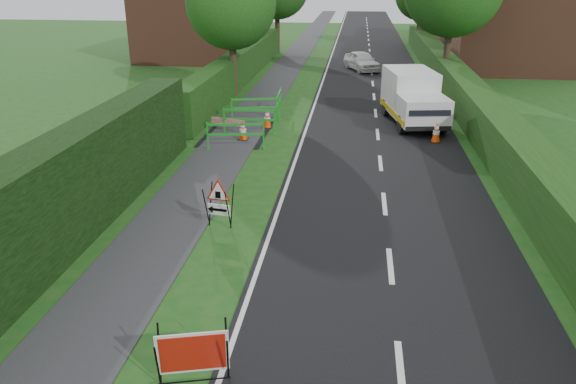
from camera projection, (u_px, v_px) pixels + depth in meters
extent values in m
plane|color=#174E16|center=(270.00, 283.00, 11.61)|extent=(120.00, 120.00, 0.00)
cube|color=black|center=(370.00, 52.00, 43.59)|extent=(6.00, 90.00, 0.02)
cube|color=#2D2D30|center=(299.00, 51.00, 44.21)|extent=(2.00, 90.00, 0.02)
cube|color=black|center=(43.00, 268.00, 12.17)|extent=(1.10, 18.00, 2.50)
cube|color=#14380F|center=(242.00, 81.00, 32.45)|extent=(1.00, 24.00, 1.80)
cube|color=#14380F|center=(463.00, 111.00, 25.63)|extent=(1.20, 50.00, 1.50)
cube|color=brown|center=(193.00, 19.00, 39.37)|extent=(7.00, 7.00, 5.50)
cube|color=brown|center=(510.00, 25.00, 35.16)|extent=(7.00, 7.00, 5.50)
cube|color=brown|center=(482.00, 10.00, 47.96)|extent=(7.00, 7.00, 5.50)
cylinder|color=#2D2116|center=(233.00, 70.00, 28.23)|extent=(0.36, 0.36, 2.62)
sphere|color=#1B4011|center=(231.00, 3.00, 27.05)|extent=(4.40, 4.40, 4.40)
cylinder|color=#2D2116|center=(446.00, 58.00, 30.62)|extent=(0.36, 0.36, 2.97)
cylinder|color=#2D2116|center=(277.00, 34.00, 42.95)|extent=(0.36, 0.36, 2.80)
cylinder|color=#2D2116|center=(418.00, 32.00, 45.47)|extent=(0.36, 0.36, 2.45)
cylinder|color=black|center=(158.00, 366.00, 8.45)|extent=(0.11, 0.32, 0.91)
cylinder|color=black|center=(159.00, 352.00, 8.76)|extent=(0.11, 0.32, 0.91)
cylinder|color=black|center=(228.00, 360.00, 8.59)|extent=(0.11, 0.32, 0.91)
cylinder|color=black|center=(227.00, 346.00, 8.90)|extent=(0.11, 0.32, 0.91)
cylinder|color=black|center=(194.00, 381.00, 8.62)|extent=(1.08, 0.32, 0.03)
cube|color=white|center=(193.00, 353.00, 8.62)|extent=(1.11, 0.42, 0.80)
cube|color=#B41A0C|center=(193.00, 353.00, 8.61)|extent=(1.01, 0.37, 0.69)
cylinder|color=black|center=(206.00, 208.00, 13.86)|extent=(0.08, 0.33, 1.08)
cylinder|color=black|center=(211.00, 203.00, 14.10)|extent=(0.08, 0.33, 1.08)
cylinder|color=black|center=(228.00, 210.00, 13.70)|extent=(0.08, 0.33, 1.08)
cylinder|color=black|center=(232.00, 206.00, 13.95)|extent=(0.08, 0.33, 1.08)
cube|color=white|center=(219.00, 210.00, 13.91)|extent=(0.59, 0.12, 0.29)
cube|color=black|center=(219.00, 210.00, 13.90)|extent=(0.42, 0.08, 0.07)
cone|color=black|center=(210.00, 209.00, 13.96)|extent=(0.16, 0.19, 0.17)
cube|color=black|center=(218.00, 195.00, 13.74)|extent=(0.14, 0.03, 0.17)
cube|color=silver|center=(409.00, 90.00, 23.76)|extent=(2.27, 3.17, 1.74)
cube|color=silver|center=(423.00, 110.00, 21.84)|extent=(2.10, 2.15, 1.06)
cube|color=black|center=(430.00, 109.00, 20.91)|extent=(1.60, 0.47, 0.49)
cube|color=gold|center=(391.00, 111.00, 23.19)|extent=(0.78, 4.39, 0.22)
cube|color=gold|center=(435.00, 111.00, 23.27)|extent=(0.78, 4.39, 0.22)
cube|color=black|center=(428.00, 128.00, 21.19)|extent=(1.76, 0.41, 0.18)
cylinder|color=black|center=(401.00, 125.00, 21.96)|extent=(0.34, 0.75, 0.72)
cylinder|color=black|center=(442.00, 124.00, 22.04)|extent=(0.34, 0.75, 0.72)
cylinder|color=black|center=(386.00, 108.00, 24.66)|extent=(0.34, 0.75, 0.72)
cylinder|color=black|center=(422.00, 107.00, 24.73)|extent=(0.34, 0.75, 0.72)
cube|color=black|center=(435.00, 142.00, 20.98)|extent=(0.38, 0.38, 0.04)
cone|color=#FF4308|center=(436.00, 132.00, 20.83)|extent=(0.32, 0.32, 0.75)
cylinder|color=white|center=(436.00, 133.00, 20.85)|extent=(0.25, 0.25, 0.14)
cylinder|color=white|center=(437.00, 128.00, 20.78)|extent=(0.17, 0.17, 0.10)
cube|color=black|center=(441.00, 125.00, 23.17)|extent=(0.38, 0.38, 0.04)
cone|color=#FF4308|center=(442.00, 116.00, 23.03)|extent=(0.32, 0.32, 0.75)
cylinder|color=white|center=(442.00, 117.00, 23.04)|extent=(0.25, 0.25, 0.14)
cylinder|color=white|center=(442.00, 112.00, 22.97)|extent=(0.17, 0.17, 0.10)
cube|color=black|center=(440.00, 112.00, 25.40)|extent=(0.38, 0.38, 0.04)
cone|color=#FF4308|center=(441.00, 103.00, 25.26)|extent=(0.32, 0.32, 0.75)
cylinder|color=white|center=(441.00, 104.00, 25.27)|extent=(0.25, 0.25, 0.14)
cylinder|color=white|center=(442.00, 100.00, 25.20)|extent=(0.17, 0.17, 0.10)
cube|color=black|center=(243.00, 139.00, 21.27)|extent=(0.38, 0.38, 0.04)
cone|color=#FF4308|center=(243.00, 129.00, 21.12)|extent=(0.32, 0.32, 0.75)
cylinder|color=white|center=(243.00, 130.00, 21.14)|extent=(0.25, 0.25, 0.14)
cylinder|color=white|center=(243.00, 125.00, 21.07)|extent=(0.17, 0.17, 0.10)
cube|color=black|center=(267.00, 127.00, 22.87)|extent=(0.38, 0.38, 0.04)
cone|color=#FF4308|center=(267.00, 118.00, 22.73)|extent=(0.32, 0.32, 0.75)
cylinder|color=white|center=(267.00, 119.00, 22.74)|extent=(0.25, 0.25, 0.14)
cylinder|color=white|center=(267.00, 114.00, 22.67)|extent=(0.17, 0.17, 0.10)
cube|color=#198E20|center=(208.00, 136.00, 19.96)|extent=(0.06, 0.06, 1.00)
cube|color=#198E20|center=(264.00, 136.00, 20.02)|extent=(0.06, 0.06, 1.00)
cube|color=#198E20|center=(235.00, 124.00, 19.83)|extent=(1.98, 0.35, 0.08)
cube|color=#198E20|center=(236.00, 135.00, 19.97)|extent=(1.98, 0.35, 0.08)
cube|color=#198E20|center=(208.00, 149.00, 20.14)|extent=(0.11, 0.36, 0.04)
cube|color=#198E20|center=(264.00, 149.00, 20.19)|extent=(0.11, 0.36, 0.04)
cube|color=#198E20|center=(224.00, 120.00, 22.06)|extent=(0.05, 0.05, 1.00)
cube|color=#198E20|center=(274.00, 121.00, 21.87)|extent=(0.05, 0.05, 1.00)
cube|color=#198E20|center=(249.00, 110.00, 21.81)|extent=(2.00, 0.09, 0.08)
cube|color=#198E20|center=(249.00, 120.00, 21.95)|extent=(2.00, 0.09, 0.08)
cube|color=#198E20|center=(225.00, 132.00, 22.24)|extent=(0.07, 0.35, 0.04)
cube|color=#198E20|center=(275.00, 133.00, 22.05)|extent=(0.07, 0.35, 0.04)
cube|color=#198E20|center=(232.00, 110.00, 23.73)|extent=(0.06, 0.06, 1.00)
cube|color=#198E20|center=(279.00, 108.00, 23.93)|extent=(0.06, 0.06, 1.00)
cube|color=#198E20|center=(255.00, 99.00, 23.67)|extent=(1.96, 0.50, 0.08)
cube|color=#198E20|center=(256.00, 108.00, 23.81)|extent=(1.96, 0.50, 0.08)
cube|color=#198E20|center=(232.00, 121.00, 23.91)|extent=(0.14, 0.35, 0.04)
cube|color=#198E20|center=(279.00, 119.00, 24.11)|extent=(0.14, 0.35, 0.04)
cube|color=#198E20|center=(277.00, 108.00, 23.94)|extent=(0.05, 0.05, 1.00)
cube|color=#198E20|center=(281.00, 98.00, 25.79)|extent=(0.05, 0.05, 1.00)
cube|color=#198E20|center=(279.00, 94.00, 24.71)|extent=(0.13, 2.00, 0.08)
cube|color=#198E20|center=(279.00, 102.00, 24.84)|extent=(0.13, 2.00, 0.08)
cube|color=#198E20|center=(277.00, 119.00, 24.11)|extent=(0.35, 0.07, 0.04)
cube|color=#198E20|center=(281.00, 109.00, 25.97)|extent=(0.35, 0.07, 0.04)
cube|color=red|center=(228.00, 133.00, 22.22)|extent=(1.43, 0.53, 0.25)
imported|color=white|center=(362.00, 61.00, 35.61)|extent=(2.62, 3.76, 1.19)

